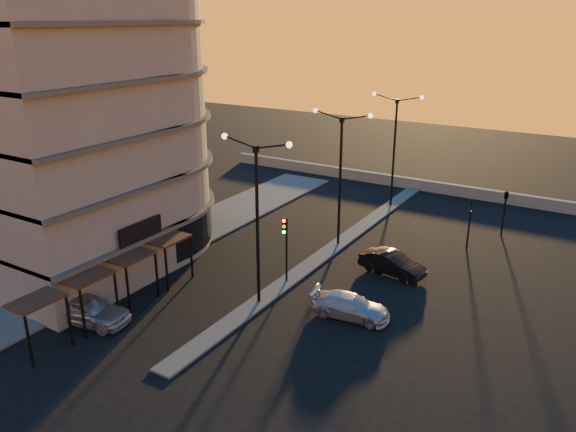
# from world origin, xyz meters

# --- Properties ---
(ground) EXTENTS (120.00, 120.00, 0.00)m
(ground) POSITION_xyz_m (0.00, 0.00, 0.00)
(ground) COLOR black
(ground) RESTS_ON ground
(sidewalk_west) EXTENTS (5.00, 40.00, 0.12)m
(sidewalk_west) POSITION_xyz_m (-10.50, 4.00, 0.06)
(sidewalk_west) COLOR #4C4C4A
(sidewalk_west) RESTS_ON ground
(median) EXTENTS (1.20, 36.00, 0.12)m
(median) POSITION_xyz_m (0.00, 10.00, 0.06)
(median) COLOR #4C4C4A
(median) RESTS_ON ground
(parapet) EXTENTS (44.00, 0.50, 1.00)m
(parapet) POSITION_xyz_m (2.00, 26.00, 0.50)
(parapet) COLOR slate
(parapet) RESTS_ON ground
(building) EXTENTS (14.35, 17.08, 25.00)m
(building) POSITION_xyz_m (-14.00, 0.03, 11.91)
(building) COLOR slate
(building) RESTS_ON ground
(streetlamp_near) EXTENTS (4.32, 0.32, 9.51)m
(streetlamp_near) POSITION_xyz_m (0.00, 0.00, 5.59)
(streetlamp_near) COLOR black
(streetlamp_near) RESTS_ON ground
(streetlamp_mid) EXTENTS (4.32, 0.32, 9.51)m
(streetlamp_mid) POSITION_xyz_m (0.00, 10.00, 5.59)
(streetlamp_mid) COLOR black
(streetlamp_mid) RESTS_ON ground
(streetlamp_far) EXTENTS (4.32, 0.32, 9.51)m
(streetlamp_far) POSITION_xyz_m (0.00, 20.00, 5.59)
(streetlamp_far) COLOR black
(streetlamp_far) RESTS_ON ground
(traffic_light_main) EXTENTS (0.28, 0.44, 4.25)m
(traffic_light_main) POSITION_xyz_m (0.00, 2.87, 2.89)
(traffic_light_main) COLOR black
(traffic_light_main) RESTS_ON ground
(signal_east_a) EXTENTS (0.13, 0.16, 3.60)m
(signal_east_a) POSITION_xyz_m (8.00, 14.00, 1.93)
(signal_east_a) COLOR black
(signal_east_a) RESTS_ON ground
(signal_east_b) EXTENTS (0.42, 1.99, 3.60)m
(signal_east_b) POSITION_xyz_m (9.50, 18.00, 3.10)
(signal_east_b) COLOR black
(signal_east_b) RESTS_ON ground
(car_hatchback) EXTENTS (4.93, 2.74, 1.58)m
(car_hatchback) POSITION_xyz_m (-6.50, -6.50, 0.79)
(car_hatchback) COLOR #A8ACB0
(car_hatchback) RESTS_ON ground
(car_sedan) EXTENTS (4.42, 2.18, 1.39)m
(car_sedan) POSITION_xyz_m (5.00, 7.55, 0.70)
(car_sedan) COLOR black
(car_sedan) RESTS_ON ground
(car_wagon) EXTENTS (4.50, 2.20, 1.26)m
(car_wagon) POSITION_xyz_m (5.07, 1.28, 0.63)
(car_wagon) COLOR #ADADB5
(car_wagon) RESTS_ON ground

